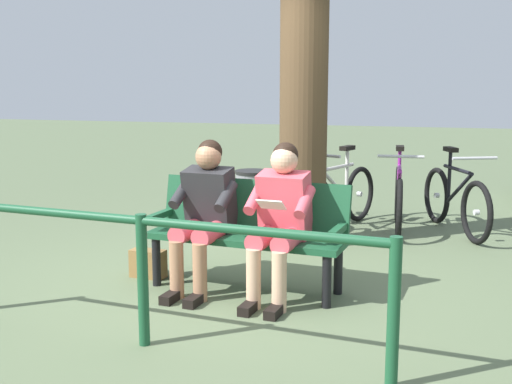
{
  "coord_description": "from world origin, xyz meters",
  "views": [
    {
      "loc": [
        -1.62,
        4.73,
        1.65
      ],
      "look_at": [
        -0.13,
        -0.32,
        0.75
      ],
      "focal_mm": 45.02,
      "sensor_mm": 36.0,
      "label": 1
    }
  ],
  "objects_px": {
    "bicycle_silver": "(398,198)",
    "bicycle_orange": "(298,193)",
    "person_companion": "(204,208)",
    "bicycle_red": "(338,198)",
    "litter_bin": "(252,205)",
    "person_reading": "(280,214)",
    "handbag": "(148,264)",
    "tree_trunk": "(304,85)",
    "bench": "(249,226)",
    "bicycle_blue": "(455,201)"
  },
  "relations": [
    {
      "from": "bench",
      "to": "handbag",
      "type": "relative_size",
      "value": 5.45
    },
    {
      "from": "handbag",
      "to": "bicycle_blue",
      "type": "relative_size",
      "value": 0.19
    },
    {
      "from": "bench",
      "to": "bicycle_red",
      "type": "height_order",
      "value": "bicycle_red"
    },
    {
      "from": "person_reading",
      "to": "bicycle_orange",
      "type": "relative_size",
      "value": 0.74
    },
    {
      "from": "person_companion",
      "to": "tree_trunk",
      "type": "relative_size",
      "value": 0.37
    },
    {
      "from": "bicycle_silver",
      "to": "bicycle_red",
      "type": "height_order",
      "value": "same"
    },
    {
      "from": "tree_trunk",
      "to": "litter_bin",
      "type": "bearing_deg",
      "value": -6.94
    },
    {
      "from": "bench",
      "to": "bicycle_red",
      "type": "xyz_separation_m",
      "value": [
        -0.35,
        -2.31,
        -0.15
      ]
    },
    {
      "from": "person_reading",
      "to": "bicycle_red",
      "type": "height_order",
      "value": "person_reading"
    },
    {
      "from": "person_companion",
      "to": "bicycle_red",
      "type": "distance_m",
      "value": 2.55
    },
    {
      "from": "person_reading",
      "to": "bicycle_orange",
      "type": "height_order",
      "value": "person_reading"
    },
    {
      "from": "person_reading",
      "to": "handbag",
      "type": "relative_size",
      "value": 4.0
    },
    {
      "from": "tree_trunk",
      "to": "bicycle_blue",
      "type": "xyz_separation_m",
      "value": [
        -1.51,
        -1.0,
        -1.26
      ]
    },
    {
      "from": "person_companion",
      "to": "bicycle_red",
      "type": "bearing_deg",
      "value": -100.57
    },
    {
      "from": "litter_bin",
      "to": "bicycle_blue",
      "type": "xyz_separation_m",
      "value": [
        -2.07,
        -0.93,
        -0.01
      ]
    },
    {
      "from": "person_reading",
      "to": "tree_trunk",
      "type": "relative_size",
      "value": 0.37
    },
    {
      "from": "person_reading",
      "to": "bicycle_red",
      "type": "bearing_deg",
      "value": -85.99
    },
    {
      "from": "bicycle_red",
      "to": "person_reading",
      "type": "bearing_deg",
      "value": 19.3
    },
    {
      "from": "litter_bin",
      "to": "bicycle_orange",
      "type": "bearing_deg",
      "value": -106.63
    },
    {
      "from": "bicycle_orange",
      "to": "person_companion",
      "type": "bearing_deg",
      "value": -20.5
    },
    {
      "from": "handbag",
      "to": "litter_bin",
      "type": "bearing_deg",
      "value": -106.72
    },
    {
      "from": "handbag",
      "to": "tree_trunk",
      "type": "distance_m",
      "value": 2.35
    },
    {
      "from": "tree_trunk",
      "to": "bicycle_blue",
      "type": "height_order",
      "value": "tree_trunk"
    },
    {
      "from": "person_companion",
      "to": "handbag",
      "type": "xyz_separation_m",
      "value": [
        0.58,
        -0.13,
        -0.54
      ]
    },
    {
      "from": "bicycle_blue",
      "to": "handbag",
      "type": "bearing_deg",
      "value": -69.19
    },
    {
      "from": "handbag",
      "to": "tree_trunk",
      "type": "xyz_separation_m",
      "value": [
        -1.02,
        -1.49,
        1.5
      ]
    },
    {
      "from": "bicycle_silver",
      "to": "bicycle_orange",
      "type": "distance_m",
      "value": 1.17
    },
    {
      "from": "person_reading",
      "to": "bicycle_blue",
      "type": "xyz_separation_m",
      "value": [
        -1.32,
        -2.68,
        -0.31
      ]
    },
    {
      "from": "bicycle_silver",
      "to": "bicycle_red",
      "type": "relative_size",
      "value": 1.05
    },
    {
      "from": "person_reading",
      "to": "bicycle_red",
      "type": "xyz_separation_m",
      "value": [
        -0.05,
        -2.5,
        -0.31
      ]
    },
    {
      "from": "person_reading",
      "to": "tree_trunk",
      "type": "xyz_separation_m",
      "value": [
        0.19,
        -1.68,
        0.96
      ]
    },
    {
      "from": "handbag",
      "to": "bicycle_silver",
      "type": "distance_m",
      "value": 3.13
    },
    {
      "from": "person_reading",
      "to": "bicycle_red",
      "type": "distance_m",
      "value": 2.52
    },
    {
      "from": "bicycle_red",
      "to": "bicycle_orange",
      "type": "bearing_deg",
      "value": -89.03
    },
    {
      "from": "bicycle_silver",
      "to": "litter_bin",
      "type": "bearing_deg",
      "value": -62.8
    },
    {
      "from": "bench",
      "to": "person_companion",
      "type": "bearing_deg",
      "value": 27.25
    },
    {
      "from": "litter_bin",
      "to": "bicycle_orange",
      "type": "height_order",
      "value": "bicycle_orange"
    },
    {
      "from": "litter_bin",
      "to": "bicycle_red",
      "type": "distance_m",
      "value": 1.1
    },
    {
      "from": "handbag",
      "to": "bicycle_blue",
      "type": "distance_m",
      "value": 3.55
    },
    {
      "from": "bench",
      "to": "litter_bin",
      "type": "xyz_separation_m",
      "value": [
        0.44,
        -1.55,
        -0.14
      ]
    },
    {
      "from": "litter_bin",
      "to": "bicycle_silver",
      "type": "relative_size",
      "value": 0.44
    },
    {
      "from": "person_reading",
      "to": "person_companion",
      "type": "relative_size",
      "value": 1.0
    },
    {
      "from": "bench",
      "to": "bicycle_blue",
      "type": "bearing_deg",
      "value": -118.1
    },
    {
      "from": "bench",
      "to": "bicycle_orange",
      "type": "height_order",
      "value": "bicycle_orange"
    },
    {
      "from": "person_reading",
      "to": "person_companion",
      "type": "bearing_deg",
      "value": -0.05
    },
    {
      "from": "bench",
      "to": "bicycle_orange",
      "type": "xyz_separation_m",
      "value": [
        0.16,
        -2.49,
        -0.15
      ]
    },
    {
      "from": "bicycle_silver",
      "to": "bicycle_orange",
      "type": "bearing_deg",
      "value": -96.25
    },
    {
      "from": "person_reading",
      "to": "tree_trunk",
      "type": "bearing_deg",
      "value": -78.38
    },
    {
      "from": "bicycle_silver",
      "to": "bicycle_orange",
      "type": "height_order",
      "value": "same"
    },
    {
      "from": "bench",
      "to": "bicycle_silver",
      "type": "relative_size",
      "value": 0.97
    }
  ]
}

